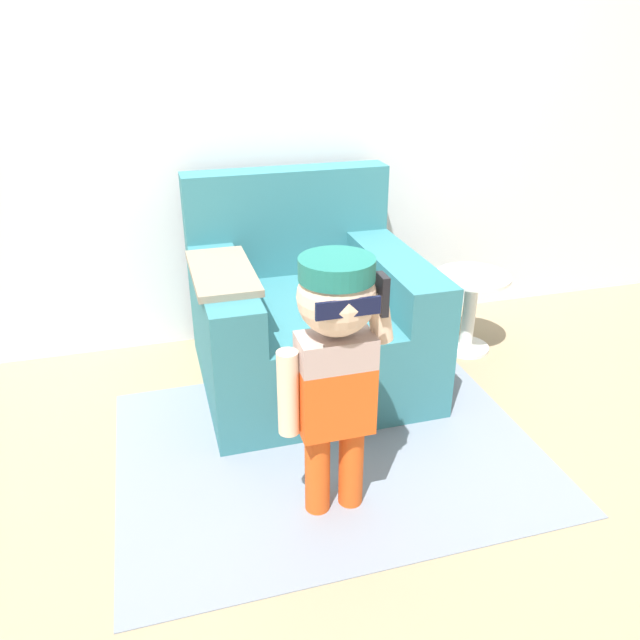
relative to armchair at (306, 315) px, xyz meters
The scene contains 6 objects.
ground_plane 0.39m from the armchair, 78.93° to the right, with size 10.00×10.00×0.00m, color #998466.
wall_back 1.13m from the armchair, 85.54° to the left, with size 10.00×0.05×2.60m.
armchair is the anchor object (origin of this frame).
person_child 1.00m from the armchair, 99.01° to the right, with size 0.39×0.29×0.95m.
side_table 0.89m from the armchair, ahead, with size 0.38×0.38×0.43m.
rug 0.70m from the armchair, 96.60° to the right, with size 1.68×1.31×0.01m.
Camera 1 is at (-0.72, -2.39, 1.59)m, focal length 35.00 mm.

